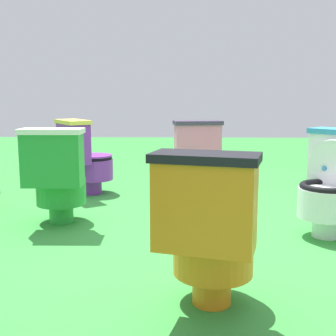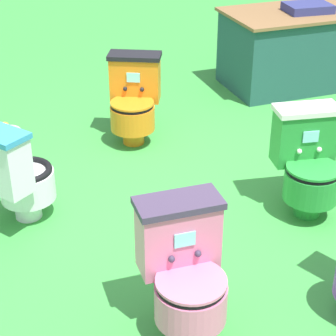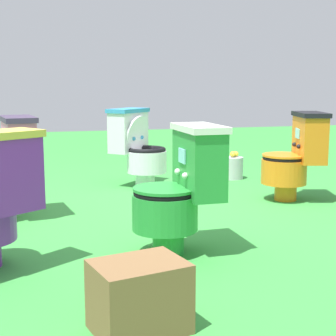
# 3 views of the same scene
# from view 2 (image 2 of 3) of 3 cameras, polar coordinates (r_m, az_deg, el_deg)

# --- Properties ---
(ground) EXTENTS (14.00, 14.00, 0.00)m
(ground) POSITION_cam_2_polar(r_m,az_deg,el_deg) (4.18, 1.30, -4.14)
(ground) COLOR green
(toilet_green) EXTENTS (0.44, 0.50, 0.73)m
(toilet_green) POSITION_cam_2_polar(r_m,az_deg,el_deg) (4.13, 13.21, 0.56)
(toilet_green) COLOR green
(toilet_green) RESTS_ON ground
(toilet_white) EXTENTS (0.63, 0.63, 0.73)m
(toilet_white) POSITION_cam_2_polar(r_m,az_deg,el_deg) (4.01, -14.41, -0.49)
(toilet_white) COLOR white
(toilet_white) RESTS_ON ground
(toilet_orange) EXTENTS (0.52, 0.58, 0.73)m
(toilet_orange) POSITION_cam_2_polar(r_m,az_deg,el_deg) (5.03, -3.28, 6.58)
(toilet_orange) COLOR orange
(toilet_orange) RESTS_ON ground
(toilet_pink) EXTENTS (0.47, 0.55, 0.73)m
(toilet_pink) POSITION_cam_2_polar(r_m,az_deg,el_deg) (3.07, 1.63, -9.73)
(toilet_pink) COLOR pink
(toilet_pink) RESTS_ON ground
(vendor_table) EXTENTS (1.59, 1.11, 0.85)m
(vendor_table) POSITION_cam_2_polar(r_m,az_deg,el_deg) (6.37, 12.07, 11.14)
(vendor_table) COLOR #23514C
(vendor_table) RESTS_ON ground
(lemon_bucket) EXTENTS (0.22, 0.22, 0.28)m
(lemon_bucket) POSITION_cam_2_polar(r_m,az_deg,el_deg) (5.03, -14.97, 2.42)
(lemon_bucket) COLOR #B7B7BF
(lemon_bucket) RESTS_ON ground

